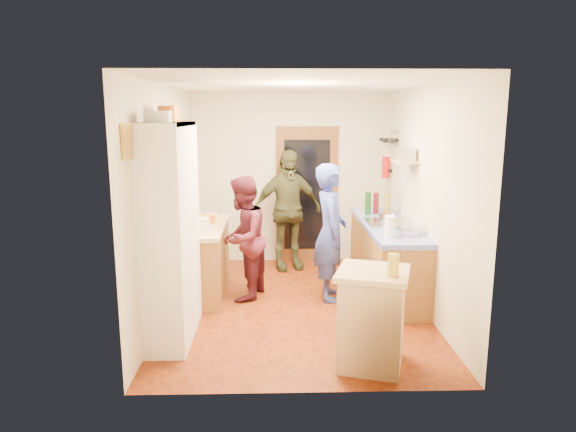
{
  "coord_description": "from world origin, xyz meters",
  "views": [
    {
      "loc": [
        -0.26,
        -5.89,
        2.27
      ],
      "look_at": [
        -0.09,
        0.15,
        1.07
      ],
      "focal_mm": 32.0,
      "sensor_mm": 36.0,
      "label": 1
    }
  ],
  "objects_px": {
    "right_counter_base": "(386,260)",
    "person_hob": "(333,233)",
    "hutch_body": "(171,232)",
    "island_base": "(372,321)",
    "person_left": "(246,238)",
    "person_back": "(288,210)"
  },
  "relations": [
    {
      "from": "hutch_body",
      "to": "right_counter_base",
      "type": "distance_m",
      "value": 2.9
    },
    {
      "from": "hutch_body",
      "to": "person_left",
      "type": "relative_size",
      "value": 1.43
    },
    {
      "from": "person_hob",
      "to": "hutch_body",
      "type": "bearing_deg",
      "value": 120.02
    },
    {
      "from": "island_base",
      "to": "person_back",
      "type": "xyz_separation_m",
      "value": [
        -0.67,
        3.08,
        0.46
      ]
    },
    {
      "from": "person_hob",
      "to": "person_left",
      "type": "bearing_deg",
      "value": 85.6
    },
    {
      "from": "island_base",
      "to": "right_counter_base",
      "type": "bearing_deg",
      "value": 74.13
    },
    {
      "from": "person_left",
      "to": "right_counter_base",
      "type": "bearing_deg",
      "value": 112.14
    },
    {
      "from": "right_counter_base",
      "to": "island_base",
      "type": "relative_size",
      "value": 2.56
    },
    {
      "from": "right_counter_base",
      "to": "person_hob",
      "type": "height_order",
      "value": "person_hob"
    },
    {
      "from": "hutch_body",
      "to": "island_base",
      "type": "distance_m",
      "value": 2.16
    },
    {
      "from": "right_counter_base",
      "to": "person_back",
      "type": "height_order",
      "value": "person_back"
    },
    {
      "from": "right_counter_base",
      "to": "island_base",
      "type": "bearing_deg",
      "value": -105.87
    },
    {
      "from": "hutch_body",
      "to": "person_hob",
      "type": "height_order",
      "value": "hutch_body"
    },
    {
      "from": "person_left",
      "to": "person_back",
      "type": "height_order",
      "value": "person_back"
    },
    {
      "from": "right_counter_base",
      "to": "island_base",
      "type": "distance_m",
      "value": 2.12
    },
    {
      "from": "hutch_body",
      "to": "island_base",
      "type": "height_order",
      "value": "hutch_body"
    },
    {
      "from": "right_counter_base",
      "to": "person_left",
      "type": "height_order",
      "value": "person_left"
    },
    {
      "from": "person_left",
      "to": "person_back",
      "type": "bearing_deg",
      "value": 171.82
    },
    {
      "from": "hutch_body",
      "to": "right_counter_base",
      "type": "relative_size",
      "value": 1.0
    },
    {
      "from": "person_hob",
      "to": "person_left",
      "type": "height_order",
      "value": "person_hob"
    },
    {
      "from": "person_hob",
      "to": "person_left",
      "type": "relative_size",
      "value": 1.1
    },
    {
      "from": "right_counter_base",
      "to": "island_base",
      "type": "xyz_separation_m",
      "value": [
        -0.58,
        -2.04,
        0.01
      ]
    }
  ]
}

